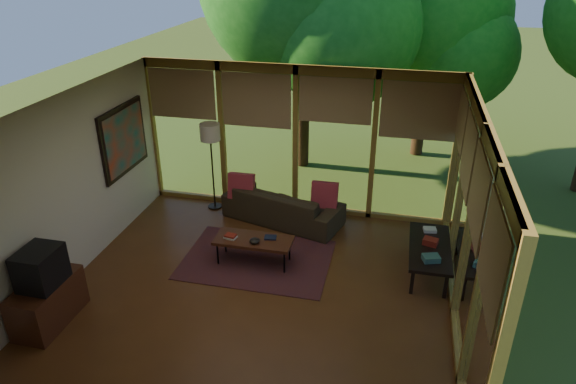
% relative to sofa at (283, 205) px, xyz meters
% --- Properties ---
extents(floor, '(5.50, 5.50, 0.00)m').
position_rel_sofa_xyz_m(floor, '(0.11, -2.00, -0.31)').
color(floor, brown).
rests_on(floor, ground).
extents(ceiling, '(5.50, 5.50, 0.00)m').
position_rel_sofa_xyz_m(ceiling, '(0.11, -2.00, 2.39)').
color(ceiling, white).
rests_on(ceiling, ground).
extents(wall_left, '(0.04, 5.00, 2.70)m').
position_rel_sofa_xyz_m(wall_left, '(-2.64, -2.00, 1.04)').
color(wall_left, silver).
rests_on(wall_left, ground).
extents(wall_front, '(5.50, 0.04, 2.70)m').
position_rel_sofa_xyz_m(wall_front, '(0.11, -4.50, 1.04)').
color(wall_front, silver).
rests_on(wall_front, ground).
extents(window_wall_back, '(5.50, 0.12, 2.70)m').
position_rel_sofa_xyz_m(window_wall_back, '(0.11, 0.50, 1.04)').
color(window_wall_back, olive).
rests_on(window_wall_back, ground).
extents(window_wall_right, '(0.12, 5.00, 2.70)m').
position_rel_sofa_xyz_m(window_wall_right, '(2.86, -2.00, 1.04)').
color(window_wall_right, olive).
rests_on(window_wall_right, ground).
extents(tree_ne, '(3.31, 3.31, 4.76)m').
position_rel_sofa_xyz_m(tree_ne, '(2.33, 3.97, 2.79)').
color(tree_ne, '#352213').
rests_on(tree_ne, ground).
extents(rug, '(2.29, 1.62, 0.01)m').
position_rel_sofa_xyz_m(rug, '(-0.10, -1.35, -0.30)').
color(rug, maroon).
rests_on(rug, floor).
extents(sofa, '(2.25, 1.37, 0.62)m').
position_rel_sofa_xyz_m(sofa, '(0.00, 0.00, 0.00)').
color(sofa, '#362C1B').
rests_on(sofa, floor).
extents(pillow_left, '(0.46, 0.25, 0.48)m').
position_rel_sofa_xyz_m(pillow_left, '(-0.75, -0.05, 0.30)').
color(pillow_left, maroon).
rests_on(pillow_left, sofa).
extents(pillow_right, '(0.45, 0.24, 0.47)m').
position_rel_sofa_xyz_m(pillow_right, '(0.75, -0.05, 0.30)').
color(pillow_right, maroon).
rests_on(pillow_right, sofa).
extents(ct_book_lower, '(0.21, 0.17, 0.03)m').
position_rel_sofa_xyz_m(ct_book_lower, '(-0.48, -1.47, 0.13)').
color(ct_book_lower, beige).
rests_on(ct_book_lower, coffee_table).
extents(ct_book_upper, '(0.18, 0.15, 0.03)m').
position_rel_sofa_xyz_m(ct_book_upper, '(-0.48, -1.47, 0.16)').
color(ct_book_upper, maroon).
rests_on(ct_book_upper, coffee_table).
extents(ct_book_side, '(0.20, 0.16, 0.03)m').
position_rel_sofa_xyz_m(ct_book_side, '(0.12, -1.34, 0.13)').
color(ct_book_side, black).
rests_on(ct_book_side, coffee_table).
extents(ct_bowl, '(0.16, 0.16, 0.07)m').
position_rel_sofa_xyz_m(ct_bowl, '(-0.08, -1.52, 0.15)').
color(ct_bowl, black).
rests_on(ct_bowl, coffee_table).
extents(media_cabinet, '(0.50, 1.00, 0.60)m').
position_rel_sofa_xyz_m(media_cabinet, '(-2.36, -3.36, -0.01)').
color(media_cabinet, '#4E2515').
rests_on(media_cabinet, floor).
extents(television, '(0.45, 0.55, 0.50)m').
position_rel_sofa_xyz_m(television, '(-2.34, -3.36, 0.54)').
color(television, black).
rests_on(television, media_cabinet).
extents(console_book_a, '(0.27, 0.23, 0.08)m').
position_rel_sofa_xyz_m(console_book_a, '(2.51, -1.48, 0.19)').
color(console_book_a, '#365F58').
rests_on(console_book_a, side_console).
extents(console_book_b, '(0.24, 0.20, 0.10)m').
position_rel_sofa_xyz_m(console_book_b, '(2.51, -1.03, 0.19)').
color(console_book_b, maroon).
rests_on(console_book_b, side_console).
extents(console_book_c, '(0.21, 0.17, 0.05)m').
position_rel_sofa_xyz_m(console_book_c, '(2.51, -0.63, 0.17)').
color(console_book_c, beige).
rests_on(console_book_c, side_console).
extents(floor_lamp, '(0.36, 0.36, 1.65)m').
position_rel_sofa_xyz_m(floor_lamp, '(-1.38, 0.21, 1.10)').
color(floor_lamp, black).
rests_on(floor_lamp, floor).
extents(coffee_table, '(1.20, 0.50, 0.43)m').
position_rel_sofa_xyz_m(coffee_table, '(-0.13, -1.42, 0.08)').
color(coffee_table, '#4E2515').
rests_on(coffee_table, floor).
extents(side_console, '(0.60, 1.40, 0.46)m').
position_rel_sofa_xyz_m(side_console, '(2.51, -1.08, 0.10)').
color(side_console, black).
rests_on(side_console, floor).
extents(wall_painting, '(0.06, 1.35, 1.15)m').
position_rel_sofa_xyz_m(wall_painting, '(-2.60, -0.60, 1.24)').
color(wall_painting, black).
rests_on(wall_painting, wall_left).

